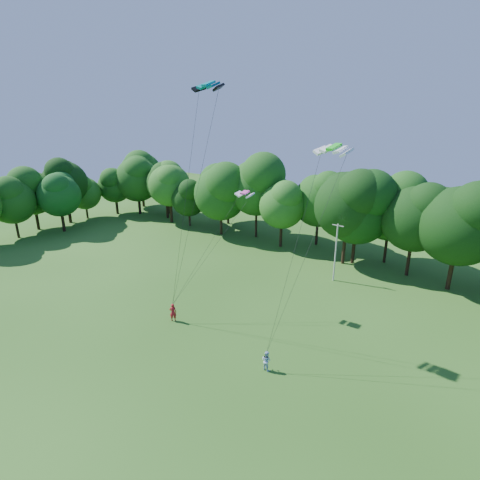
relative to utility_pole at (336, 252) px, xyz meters
The scene contains 10 objects.
ground 28.05m from the utility_pole, 100.07° to the right, with size 160.00×160.00×0.00m, color #244F15.
utility_pole is the anchor object (origin of this frame).
kite_flyer_left 20.54m from the utility_pole, 114.33° to the right, with size 0.68×0.45×1.86m, color #B51722.
kite_flyer_right 19.53m from the utility_pole, 81.06° to the right, with size 0.81×0.63×1.67m, color #ACCAEE.
kite_teal 24.65m from the utility_pole, 107.68° to the right, with size 2.67×1.20×0.53m.
kite_green 19.20m from the utility_pole, 70.59° to the right, with size 3.07×1.83×0.52m.
kite_pink 15.03m from the utility_pole, 113.70° to the right, with size 1.96×1.09×0.30m.
tree_back_west 39.08m from the utility_pole, 169.11° to the left, with size 8.14×8.14×11.84m.
tree_back_center 8.53m from the utility_pole, 93.03° to the left, with size 9.64×9.64×14.02m.
tree_flank_west 46.79m from the utility_pole, 167.91° to the right, with size 7.75×7.75×11.28m.
Camera 1 is at (21.55, -12.71, 19.29)m, focal length 28.00 mm.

